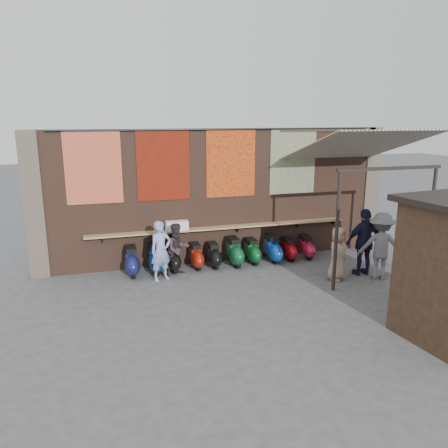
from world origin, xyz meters
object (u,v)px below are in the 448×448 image
object	(u,v)px
diner_right	(177,249)
shopper_tan	(337,254)
scooter_stool_1	(155,259)
shopper_navy	(364,242)
shelf_box	(177,226)
scooter_stool_0	(132,261)
scooter_stool_3	(196,256)
scooter_stool_5	(234,252)
diner_left	(161,251)
scooter_stool_6	(252,251)
scooter_stool_4	(213,255)
scooter_stool_2	(173,258)
scooter_stool_8	(288,249)
scooter_stool_7	(272,249)
shopper_grey	(381,246)
scooter_stool_9	(306,247)

from	to	relation	value
diner_right	shopper_tan	distance (m)	4.39
scooter_stool_1	shopper_navy	size ratio (longest dim) A/B	0.45
shelf_box	scooter_stool_1	world-z (taller)	shelf_box
scooter_stool_0	scooter_stool_1	world-z (taller)	scooter_stool_1
scooter_stool_3	scooter_stool_5	xyz separation A→B (m)	(1.15, -0.08, 0.05)
shelf_box	diner_left	xyz separation A→B (m)	(-0.61, -0.90, -0.44)
scooter_stool_6	diner_left	size ratio (longest dim) A/B	0.48
scooter_stool_6	scooter_stool_4	bearing A→B (deg)	-179.36
scooter_stool_3	shelf_box	bearing A→B (deg)	153.06
scooter_stool_2	scooter_stool_8	distance (m)	3.61
scooter_stool_0	scooter_stool_3	bearing A→B (deg)	2.23
scooter_stool_3	scooter_stool_4	distance (m)	0.51
scooter_stool_0	scooter_stool_1	xyz separation A→B (m)	(0.66, 0.05, 0.00)
scooter_stool_0	scooter_stool_7	size ratio (longest dim) A/B	1.00
shelf_box	diner_left	world-z (taller)	diner_left
scooter_stool_8	scooter_stool_2	bearing A→B (deg)	179.87
diner_right	shopper_grey	bearing A→B (deg)	-37.29
scooter_stool_3	scooter_stool_6	world-z (taller)	scooter_stool_6
scooter_stool_0	scooter_stool_9	distance (m)	5.38
scooter_stool_4	shopper_grey	size ratio (longest dim) A/B	0.41
scooter_stool_6	shopper_tan	xyz separation A→B (m)	(1.73, -1.95, 0.37)
shelf_box	scooter_stool_6	xyz separation A→B (m)	(2.23, -0.29, -0.89)
scooter_stool_3	scooter_stool_6	distance (m)	1.73
scooter_stool_2	shopper_grey	xyz separation A→B (m)	(5.32, -2.20, 0.55)
scooter_stool_3	shopper_navy	xyz separation A→B (m)	(4.38, -1.85, 0.58)
scooter_stool_3	shopper_tan	world-z (taller)	shopper_tan
diner_right	shelf_box	bearing A→B (deg)	62.19
scooter_stool_3	shopper_tan	distance (m)	4.01
scooter_stool_8	diner_left	world-z (taller)	diner_left
shopper_navy	shopper_grey	size ratio (longest dim) A/B	1.02
scooter_stool_4	diner_right	xyz separation A→B (m)	(-1.12, -0.31, 0.38)
shopper_grey	scooter_stool_6	bearing A→B (deg)	-9.15
diner_left	shopper_grey	xyz separation A→B (m)	(5.74, -1.59, 0.10)
scooter_stool_7	scooter_stool_5	bearing A→B (deg)	179.76
scooter_stool_7	diner_left	bearing A→B (deg)	-170.85
scooter_stool_4	scooter_stool_7	distance (m)	1.86
scooter_stool_1	scooter_stool_3	distance (m)	1.20
scooter_stool_1	scooter_stool_7	xyz separation A→B (m)	(3.57, -0.06, -0.00)
scooter_stool_3	scooter_stool_9	distance (m)	3.51
scooter_stool_3	shopper_grey	size ratio (longest dim) A/B	0.41
scooter_stool_2	diner_right	world-z (taller)	diner_right
scooter_stool_2	scooter_stool_7	xyz separation A→B (m)	(3.06, -0.05, 0.03)
shopper_tan	shopper_grey	bearing A→B (deg)	-45.89
scooter_stool_0	shopper_navy	world-z (taller)	shopper_navy
diner_right	shopper_navy	xyz separation A→B (m)	(4.99, -1.49, 0.21)
shelf_box	scooter_stool_0	size ratio (longest dim) A/B	0.76
shopper_navy	shopper_grey	world-z (taller)	shopper_navy
scooter_stool_8	diner_left	size ratio (longest dim) A/B	0.44
scooter_stool_9	shopper_navy	distance (m)	2.09
scooter_stool_2	scooter_stool_4	size ratio (longest dim) A/B	1.03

